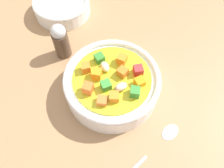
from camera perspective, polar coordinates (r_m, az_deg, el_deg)
ground_plane at (r=46.29cm, az=0.00°, el=-2.29°), size 140.00×140.00×2.00cm
soup_bowl_main at (r=42.85cm, az=-0.00°, el=0.15°), size 18.03×18.03×6.84cm
spoon at (r=41.29cm, az=9.84°, el=-16.30°), size 19.54×8.28×0.74cm
side_bowl_small at (r=59.33cm, az=-12.53°, el=18.71°), size 13.58×13.58×3.94cm
pepper_shaker at (r=48.55cm, az=-12.76°, el=10.54°), size 3.33×3.33×8.35cm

